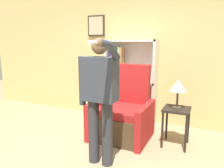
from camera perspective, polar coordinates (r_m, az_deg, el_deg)
The scene contains 7 objects.
ground_plane at distance 3.29m, azimuth -7.55°, elevation -19.68°, with size 14.00×14.00×0.00m, color #9E8966.
wall_back at distance 4.68m, azimuth 5.37°, elevation 7.58°, with size 8.00×0.11×2.80m.
bookcase at distance 4.64m, azimuth 3.33°, elevation 0.12°, with size 1.06×0.28×1.72m.
armchair at distance 3.93m, azimuth 2.83°, elevation -8.16°, with size 0.98×0.89×1.28m.
person_standing at distance 2.89m, azimuth -3.30°, elevation -2.60°, with size 0.61×0.78×1.72m.
side_table at distance 3.69m, azimuth 16.46°, elevation -7.93°, with size 0.41×0.41×0.63m.
table_lamp at distance 3.56m, azimuth 16.87°, elevation -0.58°, with size 0.27×0.27×0.46m.
Camera 1 is at (1.54, -2.38, 1.67)m, focal length 35.00 mm.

